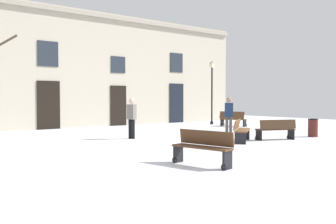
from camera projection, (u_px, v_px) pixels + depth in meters
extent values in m
plane|color=white|center=(199.00, 143.00, 14.70)|extent=(38.19, 38.19, 0.00)
cube|color=#BCB29E|center=(85.00, 69.00, 22.44)|extent=(23.87, 0.40, 6.95)
cube|color=#A09786|center=(86.00, 14.00, 22.12)|extent=(23.87, 0.30, 0.24)
cube|color=black|center=(49.00, 105.00, 20.93)|extent=(1.29, 0.08, 2.69)
cube|color=#262D38|center=(48.00, 54.00, 20.82)|extent=(1.16, 0.06, 1.39)
cube|color=black|center=(118.00, 106.00, 23.69)|extent=(1.12, 0.08, 2.51)
cube|color=#262D38|center=(118.00, 65.00, 23.59)|extent=(1.00, 0.06, 1.02)
cube|color=black|center=(176.00, 103.00, 26.60)|extent=(1.22, 0.08, 2.75)
cube|color=#262D38|center=(176.00, 63.00, 26.49)|extent=(1.10, 0.06, 1.34)
cylinder|color=#4C3D2D|center=(0.00, 45.00, 16.05)|extent=(1.40, 0.51, 0.99)
cylinder|color=black|center=(212.00, 96.00, 24.77)|extent=(0.10, 0.10, 3.73)
cylinder|color=black|center=(212.00, 123.00, 24.84)|extent=(0.22, 0.22, 0.20)
cube|color=beige|center=(212.00, 65.00, 24.69)|extent=(0.24, 0.24, 0.36)
cone|color=black|center=(212.00, 62.00, 24.69)|extent=(0.30, 0.30, 0.14)
cylinder|color=#4C1E19|center=(313.00, 128.00, 16.88)|extent=(0.43, 0.43, 0.78)
torus|color=black|center=(313.00, 119.00, 16.87)|extent=(0.45, 0.45, 0.04)
cube|color=#3D2819|center=(275.00, 129.00, 15.65)|extent=(1.68, 1.06, 0.05)
cube|color=#3D2819|center=(278.00, 124.00, 15.43)|extent=(1.54, 0.71, 0.37)
cube|color=black|center=(291.00, 134.00, 15.86)|extent=(0.22, 0.41, 0.44)
torus|color=black|center=(288.00, 137.00, 16.04)|extent=(0.17, 0.09, 0.17)
cube|color=black|center=(259.00, 135.00, 15.46)|extent=(0.22, 0.41, 0.44)
torus|color=black|center=(256.00, 138.00, 15.64)|extent=(0.17, 0.09, 0.17)
cube|color=brown|center=(242.00, 130.00, 14.99)|extent=(1.76, 1.44, 0.05)
cube|color=brown|center=(237.00, 124.00, 15.04)|extent=(1.55, 1.15, 0.38)
cube|color=black|center=(240.00, 138.00, 14.18)|extent=(0.29, 0.38, 0.46)
torus|color=black|center=(245.00, 142.00, 14.13)|extent=(0.16, 0.12, 0.17)
cube|color=black|center=(244.00, 134.00, 15.81)|extent=(0.29, 0.38, 0.46)
torus|color=black|center=(249.00, 138.00, 15.76)|extent=(0.16, 0.12, 0.17)
cube|color=#51331E|center=(233.00, 119.00, 23.17)|extent=(0.96, 1.67, 0.05)
cube|color=#51331E|center=(232.00, 115.00, 22.98)|extent=(0.65, 1.56, 0.44)
cube|color=black|center=(245.00, 123.00, 22.77)|extent=(0.43, 0.19, 0.43)
torus|color=black|center=(246.00, 125.00, 22.94)|extent=(0.08, 0.17, 0.17)
cube|color=black|center=(222.00, 122.00, 23.59)|extent=(0.43, 0.19, 0.43)
torus|color=black|center=(223.00, 124.00, 23.75)|extent=(0.08, 0.17, 0.17)
cube|color=#51331E|center=(202.00, 147.00, 9.67)|extent=(0.70, 1.73, 0.05)
cube|color=#51331E|center=(206.00, 138.00, 9.80)|extent=(0.38, 1.67, 0.38)
cube|color=black|center=(178.00, 154.00, 10.20)|extent=(0.37, 0.12, 0.48)
torus|color=black|center=(175.00, 160.00, 10.09)|extent=(0.06, 0.17, 0.17)
cube|color=black|center=(227.00, 160.00, 9.16)|extent=(0.37, 0.12, 0.48)
torus|color=black|center=(224.00, 167.00, 9.05)|extent=(0.06, 0.17, 0.17)
cylinder|color=#403D3A|center=(231.00, 126.00, 17.75)|extent=(0.14, 0.14, 0.86)
cylinder|color=#403D3A|center=(227.00, 126.00, 17.77)|extent=(0.14, 0.14, 0.86)
cube|color=navy|center=(229.00, 110.00, 17.73)|extent=(0.43, 0.42, 0.66)
sphere|color=#9E755B|center=(229.00, 100.00, 17.71)|extent=(0.24, 0.24, 0.24)
cylinder|color=black|center=(133.00, 129.00, 16.02)|extent=(0.14, 0.14, 0.83)
cylinder|color=black|center=(130.00, 129.00, 16.13)|extent=(0.14, 0.14, 0.83)
cube|color=slate|center=(132.00, 112.00, 16.05)|extent=(0.31, 0.42, 0.64)
sphere|color=beige|center=(132.00, 101.00, 16.03)|extent=(0.23, 0.23, 0.23)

